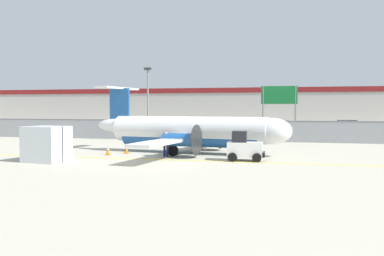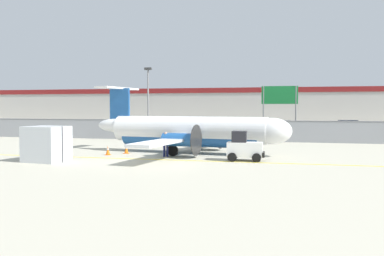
{
  "view_description": "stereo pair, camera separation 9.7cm",
  "coord_description": "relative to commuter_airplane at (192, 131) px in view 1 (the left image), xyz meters",
  "views": [
    {
      "loc": [
        8.43,
        -24.09,
        3.37
      ],
      "look_at": [
        0.86,
        7.28,
        1.8
      ],
      "focal_mm": 40.0,
      "sensor_mm": 36.0,
      "label": 1
    },
    {
      "loc": [
        8.53,
        -24.07,
        3.37
      ],
      "look_at": [
        0.86,
        7.28,
        1.8
      ],
      "focal_mm": 40.0,
      "sensor_mm": 36.0,
      "label": 2
    }
  ],
  "objects": [
    {
      "name": "ground_plane",
      "position": [
        -1.13,
        -4.24,
        -1.6
      ],
      "size": [
        140.0,
        140.0,
        0.01
      ],
      "color": "#B2AD99"
    },
    {
      "name": "parked_car_1",
      "position": [
        -12.11,
        24.93,
        -0.71
      ],
      "size": [
        4.2,
        2.01,
        1.58
      ],
      "rotation": [
        0.0,
        0.0,
        3.14
      ],
      "color": "#19662D",
      "rests_on": "parking_lot_strip"
    },
    {
      "name": "traffic_cone_near_left",
      "position": [
        -5.51,
        -2.55,
        -1.29
      ],
      "size": [
        0.36,
        0.36,
        0.64
      ],
      "color": "orange",
      "rests_on": "ground"
    },
    {
      "name": "background_building",
      "position": [
        -1.13,
        41.75,
        1.66
      ],
      "size": [
        91.0,
        8.1,
        6.5
      ],
      "color": "beige",
      "rests_on": "ground"
    },
    {
      "name": "ground_crew_worker",
      "position": [
        -1.22,
        -2.61,
        -0.65
      ],
      "size": [
        0.55,
        0.39,
        1.7
      ],
      "rotation": [
        0.0,
        0.0,
        1.75
      ],
      "color": "#191E4C",
      "rests_on": "ground"
    },
    {
      "name": "parked_car_2",
      "position": [
        -7.98,
        17.07,
        -0.71
      ],
      "size": [
        4.32,
        2.26,
        1.58
      ],
      "rotation": [
        0.0,
        0.0,
        3.06
      ],
      "color": "#19662D",
      "rests_on": "parking_lot_strip"
    },
    {
      "name": "parked_car_5",
      "position": [
        5.34,
        26.2,
        -0.71
      ],
      "size": [
        4.37,
        2.38,
        1.58
      ],
      "rotation": [
        0.0,
        0.0,
        3.02
      ],
      "color": "slate",
      "rests_on": "parking_lot_strip"
    },
    {
      "name": "parked_car_4",
      "position": [
        2.1,
        17.13,
        -0.71
      ],
      "size": [
        4.34,
        2.3,
        1.58
      ],
      "rotation": [
        0.0,
        0.0,
        3.23
      ],
      "color": "navy",
      "rests_on": "parking_lot_strip"
    },
    {
      "name": "apron_light_pole",
      "position": [
        -6.84,
        9.67,
        2.7
      ],
      "size": [
        0.7,
        0.3,
        7.27
      ],
      "color": "slate",
      "rests_on": "ground"
    },
    {
      "name": "highway_sign",
      "position": [
        5.73,
        13.57,
        2.54
      ],
      "size": [
        3.6,
        0.14,
        5.5
      ],
      "color": "slate",
      "rests_on": "ground"
    },
    {
      "name": "baggage_tug",
      "position": [
        4.22,
        -3.55,
        -0.75
      ],
      "size": [
        2.38,
        1.48,
        1.88
      ],
      "rotation": [
        0.0,
        0.0,
        0.05
      ],
      "color": "silver",
      "rests_on": "ground"
    },
    {
      "name": "parked_car_7",
      "position": [
        14.06,
        28.69,
        -0.71
      ],
      "size": [
        4.37,
        2.39,
        1.58
      ],
      "rotation": [
        0.0,
        0.0,
        0.12
      ],
      "color": "silver",
      "rests_on": "parking_lot_strip"
    },
    {
      "name": "traffic_cone_near_right",
      "position": [
        -4.63,
        -1.33,
        -1.29
      ],
      "size": [
        0.36,
        0.36,
        0.64
      ],
      "color": "orange",
      "rests_on": "ground"
    },
    {
      "name": "cargo_container",
      "position": [
        -7.63,
        -6.85,
        -0.5
      ],
      "size": [
        2.65,
        2.31,
        2.2
      ],
      "rotation": [
        0.0,
        0.0,
        -0.14
      ],
      "color": "silver",
      "rests_on": "ground"
    },
    {
      "name": "parked_car_6",
      "position": [
        8.39,
        21.67,
        -0.71
      ],
      "size": [
        4.38,
        2.4,
        1.58
      ],
      "rotation": [
        0.0,
        0.0,
        -0.12
      ],
      "color": "navy",
      "rests_on": "parking_lot_strip"
    },
    {
      "name": "commuter_airplane",
      "position": [
        0.0,
        0.0,
        0.0
      ],
      "size": [
        15.32,
        16.07,
        4.92
      ],
      "rotation": [
        0.0,
        0.0,
        -0.14
      ],
      "color": "white",
      "rests_on": "ground"
    },
    {
      "name": "parked_car_0",
      "position": [
        -17.11,
        29.56,
        -0.71
      ],
      "size": [
        4.32,
        2.27,
        1.58
      ],
      "rotation": [
        0.0,
        0.0,
        3.06
      ],
      "color": "navy",
      "rests_on": "parking_lot_strip"
    },
    {
      "name": "perimeter_fence",
      "position": [
        -1.13,
        11.76,
        -0.49
      ],
      "size": [
        98.0,
        0.1,
        2.1
      ],
      "color": "gray",
      "rests_on": "ground"
    },
    {
      "name": "parked_car_3",
      "position": [
        -3.05,
        28.84,
        -0.71
      ],
      "size": [
        4.35,
        2.33,
        1.58
      ],
      "rotation": [
        0.0,
        0.0,
        3.24
      ],
      "color": "gray",
      "rests_on": "parking_lot_strip"
    },
    {
      "name": "parking_lot_strip",
      "position": [
        -1.13,
        23.26,
        -1.54
      ],
      "size": [
        98.0,
        17.0,
        0.12
      ],
      "color": "#38383A",
      "rests_on": "ground"
    }
  ]
}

